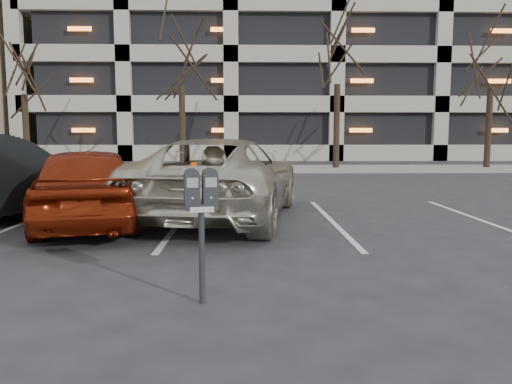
{
  "coord_description": "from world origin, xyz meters",
  "views": [
    {
      "loc": [
        -0.21,
        -6.77,
        1.58
      ],
      "look_at": [
        -0.09,
        -1.7,
        1.0
      ],
      "focal_mm": 35.0,
      "sensor_mm": 36.0,
      "label": 1
    }
  ],
  "objects": [
    {
      "name": "parking_meter",
      "position": [
        -0.61,
        -2.19,
        0.96
      ],
      "size": [
        0.34,
        0.19,
        1.25
      ],
      "rotation": [
        0.0,
        0.0,
        0.22
      ],
      "color": "black",
      "rests_on": "ground"
    },
    {
      "name": "parking_garage",
      "position": [
        12.0,
        33.84,
        9.26
      ],
      "size": [
        52.0,
        20.0,
        19.0
      ],
      "color": "black",
      "rests_on": "ground"
    },
    {
      "name": "sidewalk",
      "position": [
        0.0,
        16.0,
        0.06
      ],
      "size": [
        80.0,
        4.0,
        0.12
      ],
      "primitive_type": "cube",
      "color": "gray",
      "rests_on": "ground"
    },
    {
      "name": "tree_b",
      "position": [
        -3.0,
        16.0,
        6.11
      ],
      "size": [
        3.72,
        3.72,
        8.46
      ],
      "color": "black",
      "rests_on": "ground"
    },
    {
      "name": "tree_a",
      "position": [
        -10.0,
        16.0,
        5.45
      ],
      "size": [
        3.32,
        3.32,
        7.55
      ],
      "color": "black",
      "rests_on": "ground"
    },
    {
      "name": "tree_c",
      "position": [
        4.0,
        16.0,
        6.22
      ],
      "size": [
        3.79,
        3.79,
        8.61
      ],
      "color": "black",
      "rests_on": "ground"
    },
    {
      "name": "ground",
      "position": [
        0.0,
        0.0,
        0.0
      ],
      "size": [
        140.0,
        140.0,
        0.0
      ],
      "primitive_type": "plane",
      "color": "#28282B",
      "rests_on": "ground"
    },
    {
      "name": "suv_silver",
      "position": [
        -0.67,
        2.71,
        0.76
      ],
      "size": [
        3.43,
        5.82,
        1.52
      ],
      "rotation": [
        0.0,
        0.0,
        2.97
      ],
      "color": "beige",
      "rests_on": "ground"
    },
    {
      "name": "stall_lines",
      "position": [
        -1.4,
        2.3,
        0.01
      ],
      "size": [
        16.9,
        5.2,
        0.0
      ],
      "color": "silver",
      "rests_on": "ground"
    },
    {
      "name": "tree_d",
      "position": [
        11.0,
        16.0,
        5.95
      ],
      "size": [
        3.63,
        3.63,
        8.24
      ],
      "color": "black",
      "rests_on": "ground"
    },
    {
      "name": "car_red",
      "position": [
        -2.91,
        1.89,
        0.71
      ],
      "size": [
        2.64,
        4.45,
        1.42
      ],
      "primitive_type": "imported",
      "rotation": [
        0.0,
        0.0,
        3.39
      ],
      "color": "maroon",
      "rests_on": "ground"
    }
  ]
}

